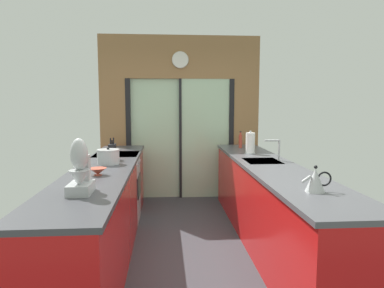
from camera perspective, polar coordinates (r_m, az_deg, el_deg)
ground_plane at (r=4.39m, az=-0.80°, el=-14.82°), size 5.04×7.60×0.02m
back_wall_unit at (r=5.89m, az=-1.91°, el=5.90°), size 2.64×0.12×2.70m
left_counter_run at (r=3.84m, az=-14.27°, el=-10.70°), size 0.62×3.80×0.92m
right_counter_run at (r=4.12m, az=12.38°, el=-9.51°), size 0.62×3.80×0.92m
sink_faucet at (r=4.27m, az=13.51°, el=-0.39°), size 0.19×0.02×0.25m
oven_range at (r=4.91m, az=-12.00°, el=-6.96°), size 0.60×0.60×0.92m
mixing_bowl at (r=3.44m, az=-15.02°, el=-4.31°), size 0.17×0.17×0.07m
knife_block at (r=4.33m, az=-12.79°, el=-1.22°), size 0.08×0.14×0.27m
stand_mixer at (r=2.77m, az=-17.66°, el=-4.41°), size 0.17×0.27×0.42m
stock_pot at (r=4.04m, az=-13.41°, el=-2.01°), size 0.25×0.25×0.19m
kettle at (r=2.86m, az=19.38°, el=-5.54°), size 0.24×0.15×0.21m
soap_bottle at (r=5.41m, az=7.86°, el=0.51°), size 0.05×0.05×0.25m
paper_towel_roll at (r=4.80m, az=9.43°, el=0.11°), size 0.14×0.14×0.31m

